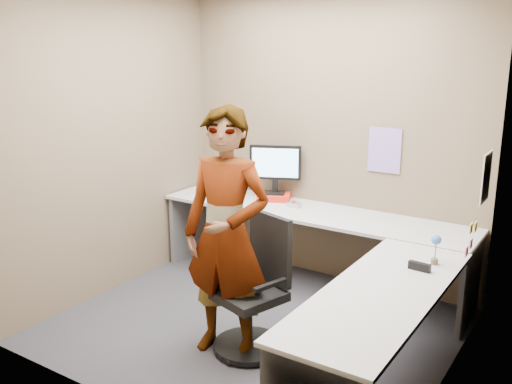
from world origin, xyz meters
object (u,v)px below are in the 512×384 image
Objects in this scene: office_chair at (255,297)px; person at (226,235)px; desk at (325,254)px; monitor at (275,165)px.

office_chair is 0.55× the size of person.
person is at bearing -119.22° from office_chair.
monitor is (-0.92, 0.75, 0.48)m from desk.
desk is 2.98× the size of office_chair.
monitor is 0.26× the size of person.
office_chair is (-0.24, -0.65, -0.18)m from desk.
person is at bearing -94.94° from monitor.
monitor is 0.47× the size of office_chair.
desk is 0.94m from person.
desk is at bearing -63.02° from monitor.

